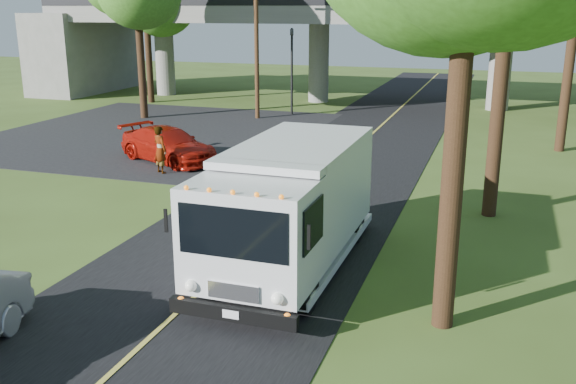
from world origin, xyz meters
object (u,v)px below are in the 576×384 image
at_px(step_van, 290,204).
at_px(red_sedan, 168,145).
at_px(traffic_signal, 292,62).
at_px(pedestrian, 160,150).
at_px(utility_pole, 257,40).

distance_m(step_van, red_sedan, 12.83).
bearing_deg(step_van, red_sedan, 132.75).
relative_size(traffic_signal, pedestrian, 2.73).
distance_m(utility_pole, red_sedan, 12.25).
bearing_deg(traffic_signal, pedestrian, -91.52).
bearing_deg(step_van, traffic_signal, 108.44).
relative_size(utility_pole, pedestrian, 4.72).
relative_size(utility_pole, red_sedan, 1.80).
bearing_deg(pedestrian, red_sedan, -41.34).
distance_m(step_van, pedestrian, 10.96).
xyz_separation_m(traffic_signal, red_sedan, (-1.11, -13.61, -2.48)).
bearing_deg(utility_pole, red_sedan, -88.08).
bearing_deg(traffic_signal, utility_pole, -126.87).
bearing_deg(red_sedan, traffic_signal, 18.93).
relative_size(traffic_signal, red_sedan, 1.04).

